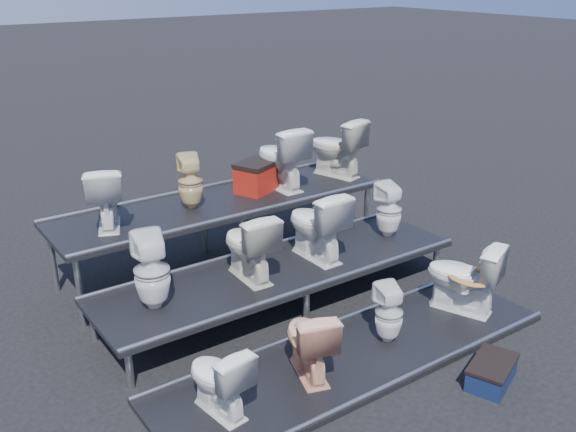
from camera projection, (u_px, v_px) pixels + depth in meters
ground at (281, 304)px, 7.25m from camera, size 80.00×80.00×0.00m
tier_front at (356, 356)px, 6.25m from camera, size 4.20×1.20×0.06m
tier_mid at (281, 286)px, 7.17m from camera, size 4.20×1.20×0.46m
tier_back at (223, 233)px, 8.09m from camera, size 4.20×1.20×0.86m
toilet_0 at (218, 379)px, 5.31m from camera, size 0.44×0.68×0.65m
toilet_1 at (309, 341)px, 5.80m from camera, size 0.58×0.78×0.70m
toilet_2 at (389, 313)px, 6.35m from camera, size 0.34×0.34×0.62m
toilet_3 at (463, 277)px, 6.88m from camera, size 0.71×0.90×0.80m
toilet_4 at (152, 271)px, 6.14m from camera, size 0.41×0.42×0.78m
toilet_5 at (249, 245)px, 6.73m from camera, size 0.46×0.76×0.76m
toilet_6 at (316, 224)px, 7.19m from camera, size 0.46×0.80×0.82m
toilet_7 at (389, 210)px, 7.82m from camera, size 0.33×0.34×0.68m
toilet_8 at (106, 196)px, 7.03m from camera, size 0.63×0.80×0.71m
toilet_9 at (190, 181)px, 7.59m from camera, size 0.37×0.37×0.66m
toilet_10 at (280, 157)px, 8.25m from camera, size 0.47×0.81×0.83m
toilet_11 at (336, 147)px, 8.75m from camera, size 0.64×0.88×0.81m
red_crate at (256, 179)px, 8.20m from camera, size 0.58×0.53×0.34m
step_stool at (491, 374)px, 5.86m from camera, size 0.62×0.50×0.19m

